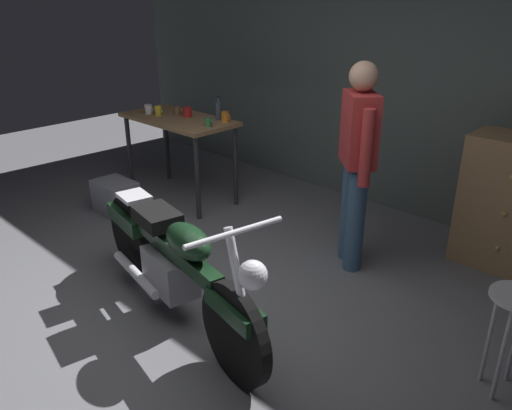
{
  "coord_description": "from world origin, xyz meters",
  "views": [
    {
      "loc": [
        2.41,
        -1.85,
        2.16
      ],
      "look_at": [
        -0.03,
        0.7,
        0.65
      ],
      "focal_mm": 35.79,
      "sensor_mm": 36.0,
      "label": 1
    }
  ],
  "objects_px": {
    "storage_bin": "(116,197)",
    "mug_green_speckled": "(208,122)",
    "person_standing": "(357,159)",
    "mug_brown_stoneware": "(177,111)",
    "motorcycle": "(173,261)",
    "mug_orange_travel": "(225,117)",
    "mug_red_diner": "(187,112)",
    "mug_white_ceramic": "(149,109)",
    "mug_yellow_tall": "(158,111)",
    "bottle": "(218,111)"
  },
  "relations": [
    {
      "from": "mug_orange_travel",
      "to": "mug_yellow_tall",
      "type": "distance_m",
      "value": 0.79
    },
    {
      "from": "mug_green_speckled",
      "to": "bottle",
      "type": "distance_m",
      "value": 0.29
    },
    {
      "from": "person_standing",
      "to": "mug_white_ceramic",
      "type": "xyz_separation_m",
      "value": [
        -2.56,
        -0.15,
        0.02
      ]
    },
    {
      "from": "storage_bin",
      "to": "mug_white_ceramic",
      "type": "bearing_deg",
      "value": 108.56
    },
    {
      "from": "mug_orange_travel",
      "to": "person_standing",
      "type": "bearing_deg",
      "value": -5.54
    },
    {
      "from": "mug_orange_travel",
      "to": "mug_green_speckled",
      "type": "bearing_deg",
      "value": -88.46
    },
    {
      "from": "storage_bin",
      "to": "mug_white_ceramic",
      "type": "height_order",
      "value": "mug_white_ceramic"
    },
    {
      "from": "mug_brown_stoneware",
      "to": "mug_red_diner",
      "type": "distance_m",
      "value": 0.15
    },
    {
      "from": "mug_red_diner",
      "to": "mug_yellow_tall",
      "type": "relative_size",
      "value": 1.15
    },
    {
      "from": "motorcycle",
      "to": "mug_orange_travel",
      "type": "relative_size",
      "value": 18.69
    },
    {
      "from": "mug_green_speckled",
      "to": "bottle",
      "type": "height_order",
      "value": "bottle"
    },
    {
      "from": "mug_yellow_tall",
      "to": "mug_green_speckled",
      "type": "bearing_deg",
      "value": 4.65
    },
    {
      "from": "mug_brown_stoneware",
      "to": "mug_yellow_tall",
      "type": "height_order",
      "value": "mug_yellow_tall"
    },
    {
      "from": "storage_bin",
      "to": "mug_orange_travel",
      "type": "distance_m",
      "value": 1.4
    },
    {
      "from": "mug_red_diner",
      "to": "bottle",
      "type": "xyz_separation_m",
      "value": [
        0.34,
        0.14,
        0.05
      ]
    },
    {
      "from": "motorcycle",
      "to": "mug_white_ceramic",
      "type": "distance_m",
      "value": 2.57
    },
    {
      "from": "motorcycle",
      "to": "mug_green_speckled",
      "type": "relative_size",
      "value": 20.98
    },
    {
      "from": "storage_bin",
      "to": "mug_yellow_tall",
      "type": "height_order",
      "value": "mug_yellow_tall"
    },
    {
      "from": "motorcycle",
      "to": "mug_orange_travel",
      "type": "xyz_separation_m",
      "value": [
        -1.25,
        1.67,
        0.5
      ]
    },
    {
      "from": "storage_bin",
      "to": "bottle",
      "type": "height_order",
      "value": "bottle"
    },
    {
      "from": "mug_brown_stoneware",
      "to": "mug_yellow_tall",
      "type": "bearing_deg",
      "value": -128.2
    },
    {
      "from": "mug_red_diner",
      "to": "mug_white_ceramic",
      "type": "relative_size",
      "value": 1.08
    },
    {
      "from": "motorcycle",
      "to": "storage_bin",
      "type": "height_order",
      "value": "motorcycle"
    },
    {
      "from": "mug_brown_stoneware",
      "to": "mug_red_diner",
      "type": "xyz_separation_m",
      "value": [
        0.15,
        0.02,
        0.01
      ]
    },
    {
      "from": "mug_orange_travel",
      "to": "bottle",
      "type": "bearing_deg",
      "value": 171.72
    },
    {
      "from": "mug_white_ceramic",
      "to": "mug_green_speckled",
      "type": "distance_m",
      "value": 0.88
    },
    {
      "from": "mug_green_speckled",
      "to": "mug_yellow_tall",
      "type": "relative_size",
      "value": 0.95
    },
    {
      "from": "mug_red_diner",
      "to": "mug_orange_travel",
      "type": "distance_m",
      "value": 0.47
    },
    {
      "from": "person_standing",
      "to": "mug_white_ceramic",
      "type": "height_order",
      "value": "person_standing"
    },
    {
      "from": "mug_brown_stoneware",
      "to": "mug_orange_travel",
      "type": "xyz_separation_m",
      "value": [
        0.61,
        0.14,
        0.01
      ]
    },
    {
      "from": "person_standing",
      "to": "mug_orange_travel",
      "type": "relative_size",
      "value": 14.43
    },
    {
      "from": "mug_orange_travel",
      "to": "mug_white_ceramic",
      "type": "distance_m",
      "value": 0.93
    },
    {
      "from": "person_standing",
      "to": "mug_green_speckled",
      "type": "xyz_separation_m",
      "value": [
        -1.68,
        -0.07,
        0.02
      ]
    },
    {
      "from": "mug_orange_travel",
      "to": "storage_bin",
      "type": "bearing_deg",
      "value": -124.7
    },
    {
      "from": "storage_bin",
      "to": "mug_brown_stoneware",
      "type": "relative_size",
      "value": 4.25
    },
    {
      "from": "storage_bin",
      "to": "mug_red_diner",
      "type": "xyz_separation_m",
      "value": [
        0.2,
        0.83,
        0.78
      ]
    },
    {
      "from": "mug_brown_stoneware",
      "to": "mug_white_ceramic",
      "type": "height_order",
      "value": "mug_white_ceramic"
    },
    {
      "from": "mug_brown_stoneware",
      "to": "motorcycle",
      "type": "bearing_deg",
      "value": -39.41
    },
    {
      "from": "mug_white_ceramic",
      "to": "mug_green_speckled",
      "type": "bearing_deg",
      "value": 5.27
    },
    {
      "from": "storage_bin",
      "to": "mug_green_speckled",
      "type": "bearing_deg",
      "value": 47.17
    },
    {
      "from": "mug_red_diner",
      "to": "mug_yellow_tall",
      "type": "height_order",
      "value": "mug_red_diner"
    },
    {
      "from": "mug_orange_travel",
      "to": "mug_yellow_tall",
      "type": "xyz_separation_m",
      "value": [
        -0.73,
        -0.29,
        -0.0
      ]
    },
    {
      "from": "storage_bin",
      "to": "mug_red_diner",
      "type": "distance_m",
      "value": 1.16
    },
    {
      "from": "person_standing",
      "to": "mug_brown_stoneware",
      "type": "relative_size",
      "value": 16.13
    },
    {
      "from": "mug_brown_stoneware",
      "to": "mug_green_speckled",
      "type": "xyz_separation_m",
      "value": [
        0.61,
        -0.1,
        -0.0
      ]
    },
    {
      "from": "mug_orange_travel",
      "to": "mug_brown_stoneware",
      "type": "bearing_deg",
      "value": -167.1
    },
    {
      "from": "person_standing",
      "to": "bottle",
      "type": "xyz_separation_m",
      "value": [
        -1.8,
        0.18,
        0.07
      ]
    },
    {
      "from": "person_standing",
      "to": "storage_bin",
      "type": "height_order",
      "value": "person_standing"
    },
    {
      "from": "mug_brown_stoneware",
      "to": "person_standing",
      "type": "bearing_deg",
      "value": -0.62
    },
    {
      "from": "mug_green_speckled",
      "to": "bottle",
      "type": "relative_size",
      "value": 0.43
    }
  ]
}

